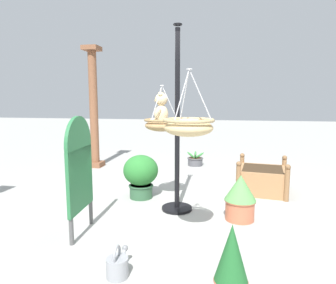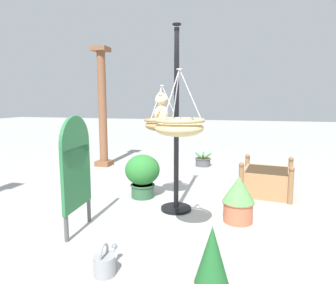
# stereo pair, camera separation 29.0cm
# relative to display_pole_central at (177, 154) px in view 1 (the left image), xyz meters

# --- Properties ---
(ground_plane) EXTENTS (40.00, 40.00, 0.00)m
(ground_plane) POSITION_rel_display_pole_central_xyz_m (0.16, 0.10, -0.83)
(ground_plane) COLOR #9E9E99
(display_pole_central) EXTENTS (0.44, 0.44, 2.60)m
(display_pole_central) POSITION_rel_display_pole_central_xyz_m (0.00, 0.00, 0.00)
(display_pole_central) COLOR black
(display_pole_central) RESTS_ON ground
(hanging_basket_with_teddy) EXTENTS (0.53, 0.53, 0.67)m
(hanging_basket_with_teddy) POSITION_rel_display_pole_central_xyz_m (0.15, 0.25, 0.41)
(hanging_basket_with_teddy) COLOR #A37F51
(teddy_bear) EXTENTS (0.32, 0.29, 0.47)m
(teddy_bear) POSITION_rel_display_pole_central_xyz_m (0.15, 0.27, 0.61)
(teddy_bear) COLOR #D1B789
(hanging_basket_left_high) EXTENTS (0.51, 0.51, 0.66)m
(hanging_basket_left_high) POSITION_rel_display_pole_central_xyz_m (-1.18, -0.30, 0.50)
(hanging_basket_left_high) COLOR tan
(greenhouse_pillar_left) EXTENTS (0.37, 0.37, 2.82)m
(greenhouse_pillar_left) POSITION_rel_display_pole_central_xyz_m (2.43, 2.37, 0.53)
(greenhouse_pillar_left) COLOR brown
(greenhouse_pillar_left) RESTS_ON ground
(wooden_planter_box) EXTENTS (0.97, 0.93, 0.60)m
(wooden_planter_box) POSITION_rel_display_pole_central_xyz_m (1.11, -1.33, -0.60)
(wooden_planter_box) COLOR #9E7047
(wooden_planter_box) RESTS_ON ground
(potted_plant_fern_front) EXTENTS (0.27, 0.27, 0.67)m
(potted_plant_fern_front) POSITION_rel_display_pole_central_xyz_m (-1.95, -0.72, -0.49)
(potted_plant_fern_front) COLOR #BC6042
(potted_plant_fern_front) RESTS_ON ground
(potted_plant_flowering_red) EXTENTS (0.42, 0.42, 0.61)m
(potted_plant_flowering_red) POSITION_rel_display_pole_central_xyz_m (-0.21, -0.88, -0.51)
(potted_plant_flowering_red) COLOR #BC6042
(potted_plant_flowering_red) RESTS_ON ground
(potted_plant_tall_leafy) EXTENTS (0.48, 0.43, 0.35)m
(potted_plant_tall_leafy) POSITION_rel_display_pole_central_xyz_m (2.99, 0.01, -0.70)
(potted_plant_tall_leafy) COLOR #4C4C51
(potted_plant_tall_leafy) RESTS_ON ground
(potted_plant_small_succulent) EXTENTS (0.57, 0.57, 0.71)m
(potted_plant_small_succulent) POSITION_rel_display_pole_central_xyz_m (0.42, 0.66, -0.43)
(potted_plant_small_succulent) COLOR #2D5638
(potted_plant_small_succulent) RESTS_ON ground
(display_sign_board) EXTENTS (0.65, 0.09, 1.41)m
(display_sign_board) POSITION_rel_display_pole_central_xyz_m (-0.98, 1.00, 0.01)
(display_sign_board) COLOR #286B3D
(display_sign_board) RESTS_ON ground
(watering_can) EXTENTS (0.35, 0.20, 0.30)m
(watering_can) POSITION_rel_display_pole_central_xyz_m (-1.73, 0.27, -0.72)
(watering_can) COLOR gray
(watering_can) RESTS_ON ground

